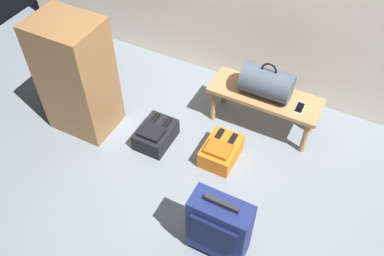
{
  "coord_description": "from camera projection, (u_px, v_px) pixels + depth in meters",
  "views": [
    {
      "loc": [
        0.76,
        -1.63,
        2.84
      ],
      "look_at": [
        -0.32,
        0.49,
        0.25
      ],
      "focal_mm": 38.27,
      "sensor_mm": 36.0,
      "label": 1
    }
  ],
  "objects": [
    {
      "name": "backpack_dark",
      "position": [
        156.0,
        134.0,
        3.68
      ],
      "size": [
        0.28,
        0.38,
        0.21
      ],
      "color": "black",
      "rests_on": "ground"
    },
    {
      "name": "duffel_bag_slate",
      "position": [
        267.0,
        83.0,
        3.51
      ],
      "size": [
        0.44,
        0.26,
        0.34
      ],
      "color": "#475160",
      "rests_on": "bench"
    },
    {
      "name": "side_cabinet",
      "position": [
        77.0,
        77.0,
        3.51
      ],
      "size": [
        0.56,
        0.44,
        1.1
      ],
      "color": "olive",
      "rests_on": "ground"
    },
    {
      "name": "ground_plane",
      "position": [
        200.0,
        202.0,
        3.31
      ],
      "size": [
        6.6,
        6.6,
        0.0
      ],
      "primitive_type": "plane",
      "color": "slate"
    },
    {
      "name": "cell_phone",
      "position": [
        300.0,
        108.0,
        3.48
      ],
      "size": [
        0.07,
        0.14,
        0.01
      ],
      "color": "silver",
      "rests_on": "bench"
    },
    {
      "name": "backpack_orange",
      "position": [
        221.0,
        151.0,
        3.55
      ],
      "size": [
        0.28,
        0.38,
        0.21
      ],
      "color": "orange",
      "rests_on": "ground"
    },
    {
      "name": "bench",
      "position": [
        265.0,
        99.0,
        3.64
      ],
      "size": [
        1.0,
        0.36,
        0.39
      ],
      "color": "#A87A4C",
      "rests_on": "ground"
    },
    {
      "name": "suitcase_upright_navy",
      "position": [
        219.0,
        227.0,
        2.8
      ],
      "size": [
        0.42,
        0.22,
        0.63
      ],
      "color": "navy",
      "rests_on": "ground"
    }
  ]
}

